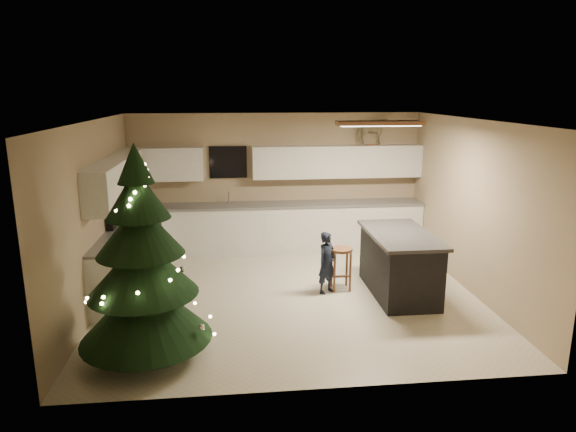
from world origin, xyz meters
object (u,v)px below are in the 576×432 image
object	(u,v)px
island	(399,263)
toddler	(327,263)
bar_stool	(341,258)
christmas_tree	(143,273)
rocking_horse	(372,131)

from	to	relation	value
island	toddler	xyz separation A→B (m)	(-1.07, 0.15, -0.00)
bar_stool	christmas_tree	distance (m)	3.24
christmas_tree	toddler	xyz separation A→B (m)	(2.41, 1.68, -0.54)
island	rocking_horse	xyz separation A→B (m)	(0.17, 2.40, 1.78)
christmas_tree	island	bearing A→B (deg)	23.64
bar_stool	christmas_tree	bearing A→B (deg)	-145.95
bar_stool	rocking_horse	world-z (taller)	rocking_horse
bar_stool	rocking_horse	xyz separation A→B (m)	(1.01, 2.13, 1.77)
island	christmas_tree	world-z (taller)	christmas_tree
bar_stool	toddler	xyz separation A→B (m)	(-0.24, -0.11, -0.02)
bar_stool	toddler	bearing A→B (deg)	-154.74
christmas_tree	rocking_horse	xyz separation A→B (m)	(3.66, 3.92, 1.25)
bar_stool	rocking_horse	distance (m)	2.95
toddler	rocking_horse	world-z (taller)	rocking_horse
island	bar_stool	world-z (taller)	island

